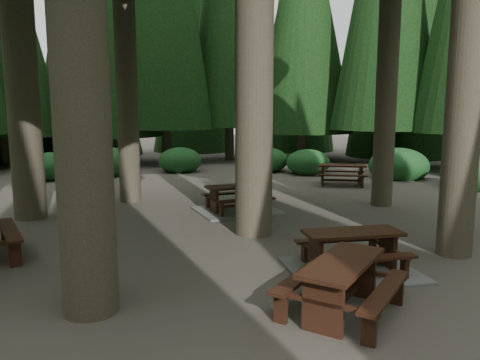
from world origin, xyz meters
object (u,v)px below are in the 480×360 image
object	(u,v)px
picnic_table_c	(237,203)
picnic_table_d	(342,172)
picnic_table_a	(352,258)
picnic_table_e	(342,278)

from	to	relation	value
picnic_table_c	picnic_table_d	bearing A→B (deg)	27.46
picnic_table_a	picnic_table_c	xyz separation A→B (m)	(-0.39, 5.24, 0.00)
picnic_table_a	picnic_table_e	xyz separation A→B (m)	(-1.05, -1.42, 0.27)
picnic_table_d	picnic_table_a	bearing A→B (deg)	-92.43
picnic_table_c	picnic_table_e	distance (m)	6.70
picnic_table_d	picnic_table_e	bearing A→B (deg)	-93.51
picnic_table_a	picnic_table_d	world-z (taller)	picnic_table_d
picnic_table_a	picnic_table_c	bearing A→B (deg)	101.16
picnic_table_a	picnic_table_e	distance (m)	1.79
picnic_table_c	picnic_table_d	xyz separation A→B (m)	(5.13, 3.13, 0.26)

